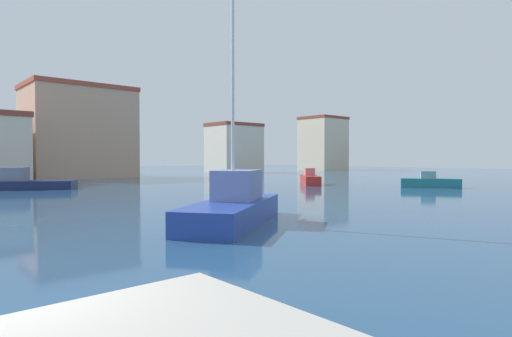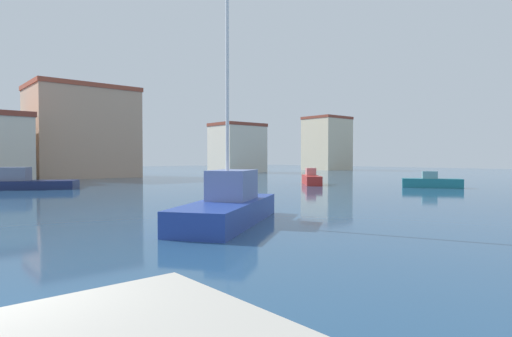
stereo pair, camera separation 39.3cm
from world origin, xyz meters
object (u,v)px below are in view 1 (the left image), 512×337
Objects in this scene: sailboat_blue_distant_east at (234,205)px; motorboat_navy_inner_mooring at (17,183)px; motorboat_teal_mid_harbor at (430,182)px; motorboat_red_distant_north at (310,179)px.

motorboat_navy_inner_mooring is (-2.12, 23.04, -0.16)m from sailboat_blue_distant_east.
motorboat_teal_mid_harbor is (22.53, 3.85, -0.22)m from sailboat_blue_distant_east.
motorboat_teal_mid_harbor is (24.65, -19.19, -0.07)m from motorboat_navy_inner_mooring.
motorboat_navy_inner_mooring is 1.83× the size of motorboat_teal_mid_harbor.
motorboat_navy_inner_mooring is 23.07m from motorboat_red_distant_north.
motorboat_red_distant_north is at bearing 114.78° from motorboat_teal_mid_harbor.
motorboat_navy_inner_mooring is at bearing 142.10° from motorboat_teal_mid_harbor.
sailboat_blue_distant_east reaches higher than motorboat_navy_inner_mooring.
motorboat_navy_inner_mooring is at bearing 95.26° from sailboat_blue_distant_east.
motorboat_teal_mid_harbor is 0.99× the size of motorboat_red_distant_north.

